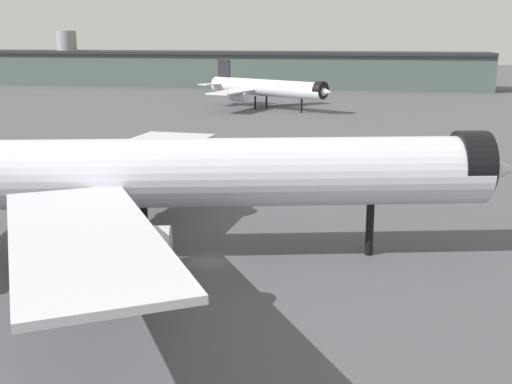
% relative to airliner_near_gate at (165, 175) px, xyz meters
% --- Properties ---
extents(ground, '(900.00, 900.00, 0.00)m').
position_rel_airliner_near_gate_xyz_m(ground, '(4.21, -0.58, -8.43)').
color(ground, '#4C4F54').
extents(airliner_near_gate, '(69.25, 62.66, 19.13)m').
position_rel_airliner_near_gate_xyz_m(airliner_near_gate, '(0.00, 0.00, 0.00)').
color(airliner_near_gate, silver).
rests_on(airliner_near_gate, ground).
extents(airliner_far_taxiway, '(41.59, 36.94, 14.19)m').
position_rel_airliner_near_gate_xyz_m(airliner_far_taxiway, '(0.16, 132.45, -2.17)').
color(airliner_far_taxiway, silver).
rests_on(airliner_far_taxiway, ground).
extents(terminal_building, '(232.49, 53.54, 23.58)m').
position_rel_airliner_near_gate_xyz_m(terminal_building, '(-31.01, 220.16, -0.80)').
color(terminal_building, '#475651').
rests_on(terminal_building, ground).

